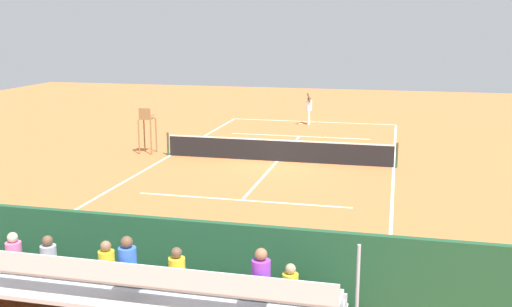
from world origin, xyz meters
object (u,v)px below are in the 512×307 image
bleacher_stand (117,292)px  courtside_bench (230,275)px  tennis_net (277,150)px  umpire_chair (147,125)px  equipment_bag (162,286)px  tennis_racket (300,123)px  tennis_player (309,108)px  tennis_ball_near (325,136)px

bleacher_stand → courtside_bench: size_ratio=5.03×
tennis_net → bleacher_stand: (-0.02, 15.38, 0.46)m
umpire_chair → equipment_bag: bearing=114.8°
umpire_chair → tennis_racket: bearing=-119.4°
bleacher_stand → umpire_chair: bearing=-68.2°
courtside_bench → tennis_player: size_ratio=0.93×
courtside_bench → tennis_ball_near: size_ratio=27.27×
tennis_player → tennis_racket: size_ratio=3.58×
tennis_racket → tennis_ball_near: 4.40m
tennis_net → tennis_player: (0.09, -9.95, 0.51)m
bleacher_stand → umpire_chair: (6.22, -15.58, 0.35)m
equipment_bag → tennis_racket: size_ratio=1.67×
tennis_ball_near → umpire_chair: bearing=38.4°
equipment_bag → tennis_ball_near: equipment_bag is taller
tennis_net → tennis_racket: (0.62, -10.12, -0.49)m
tennis_racket → tennis_net: bearing=93.5°
tennis_ball_near → courtside_bench: bearing=90.8°
courtside_bench → tennis_racket: bearing=-84.5°
tennis_net → tennis_player: size_ratio=5.35×
equipment_bag → tennis_player: bearing=-89.5°
umpire_chair → bleacher_stand: bearing=111.8°
bleacher_stand → equipment_bag: 2.13m
tennis_player → umpire_chair: bearing=57.9°
equipment_bag → tennis_net: bearing=-89.6°
bleacher_stand → equipment_bag: bearing=-92.2°
courtside_bench → equipment_bag: courtside_bench is taller
umpire_chair → tennis_player: 11.51m
tennis_racket → courtside_bench: bearing=95.5°
tennis_racket → tennis_player: bearing=162.1°
tennis_racket → bleacher_stand: bearing=91.4°
tennis_net → equipment_bag: (-0.10, 13.40, -0.32)m
bleacher_stand → umpire_chair: 16.78m
umpire_chair → tennis_player: umpire_chair is taller
bleacher_stand → tennis_player: 25.32m
bleacher_stand → courtside_bench: (-1.60, -2.10, -0.40)m
umpire_chair → tennis_player: bearing=-122.1°
bleacher_stand → tennis_ball_near: 21.62m
tennis_ball_near → equipment_bag: bearing=86.3°
umpire_chair → tennis_ball_near: umpire_chair is taller
bleacher_stand → tennis_player: bleacher_stand is taller
courtside_bench → tennis_net: bearing=-83.0°
tennis_net → bleacher_stand: bearing=90.1°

